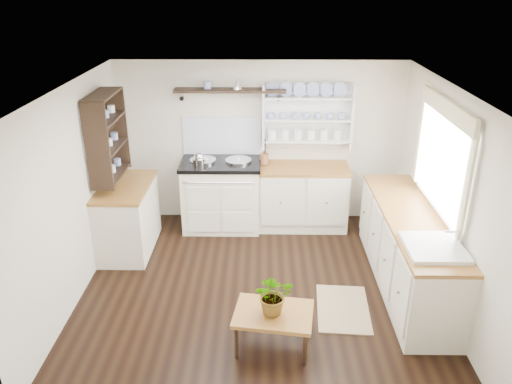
% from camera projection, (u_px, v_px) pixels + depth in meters
% --- Properties ---
extents(floor, '(4.00, 3.80, 0.01)m').
position_uv_depth(floor, '(258.00, 287.00, 5.79)').
color(floor, black).
rests_on(floor, ground).
extents(wall_back, '(4.00, 0.02, 2.30)m').
position_uv_depth(wall_back, '(260.00, 143.00, 7.07)').
color(wall_back, beige).
rests_on(wall_back, ground).
extents(wall_right, '(0.02, 3.80, 2.30)m').
position_uv_depth(wall_right, '(446.00, 198.00, 5.30)').
color(wall_right, beige).
rests_on(wall_right, ground).
extents(wall_left, '(0.02, 3.80, 2.30)m').
position_uv_depth(wall_left, '(73.00, 196.00, 5.35)').
color(wall_left, beige).
rests_on(wall_left, ground).
extents(ceiling, '(4.00, 3.80, 0.01)m').
position_uv_depth(ceiling, '(259.00, 90.00, 4.87)').
color(ceiling, white).
rests_on(ceiling, wall_back).
extents(window, '(0.08, 1.55, 1.22)m').
position_uv_depth(window, '(443.00, 157.00, 5.28)').
color(window, white).
rests_on(window, wall_right).
extents(aga_cooker, '(1.10, 0.76, 1.01)m').
position_uv_depth(aga_cooker, '(222.00, 194.00, 7.03)').
color(aga_cooker, white).
rests_on(aga_cooker, floor).
extents(back_cabinets, '(1.27, 0.63, 0.90)m').
position_uv_depth(back_cabinets, '(302.00, 196.00, 7.06)').
color(back_cabinets, silver).
rests_on(back_cabinets, floor).
extents(right_cabinets, '(0.62, 2.43, 0.90)m').
position_uv_depth(right_cabinets, '(408.00, 250.00, 5.67)').
color(right_cabinets, silver).
rests_on(right_cabinets, floor).
extents(belfast_sink, '(0.55, 0.60, 0.45)m').
position_uv_depth(belfast_sink, '(432.00, 258.00, 4.85)').
color(belfast_sink, white).
rests_on(belfast_sink, right_cabinets).
extents(left_cabinets, '(0.62, 1.13, 0.90)m').
position_uv_depth(left_cabinets, '(128.00, 217.00, 6.45)').
color(left_cabinets, silver).
rests_on(left_cabinets, floor).
extents(plate_rack, '(1.20, 0.22, 0.90)m').
position_uv_depth(plate_rack, '(307.00, 115.00, 6.87)').
color(plate_rack, white).
rests_on(plate_rack, wall_back).
extents(high_shelf, '(1.50, 0.29, 0.16)m').
position_uv_depth(high_shelf, '(230.00, 91.00, 6.66)').
color(high_shelf, black).
rests_on(high_shelf, wall_back).
extents(left_shelving, '(0.28, 0.80, 1.05)m').
position_uv_depth(left_shelving, '(107.00, 136.00, 6.02)').
color(left_shelving, black).
rests_on(left_shelving, wall_left).
extents(kettle, '(0.18, 0.18, 0.21)m').
position_uv_depth(kettle, '(199.00, 161.00, 6.71)').
color(kettle, silver).
rests_on(kettle, aga_cooker).
extents(utensil_crock, '(0.13, 0.13, 0.15)m').
position_uv_depth(utensil_crock, '(264.00, 159.00, 6.93)').
color(utensil_crock, brown).
rests_on(utensil_crock, back_cabinets).
extents(center_table, '(0.80, 0.63, 0.40)m').
position_uv_depth(center_table, '(273.00, 316.00, 4.73)').
color(center_table, brown).
rests_on(center_table, floor).
extents(potted_plant, '(0.39, 0.35, 0.40)m').
position_uv_depth(potted_plant, '(274.00, 294.00, 4.63)').
color(potted_plant, '#3F7233').
rests_on(potted_plant, center_table).
extents(floor_rug, '(0.61, 0.89, 0.02)m').
position_uv_depth(floor_rug, '(343.00, 309.00, 5.40)').
color(floor_rug, olive).
rests_on(floor_rug, floor).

